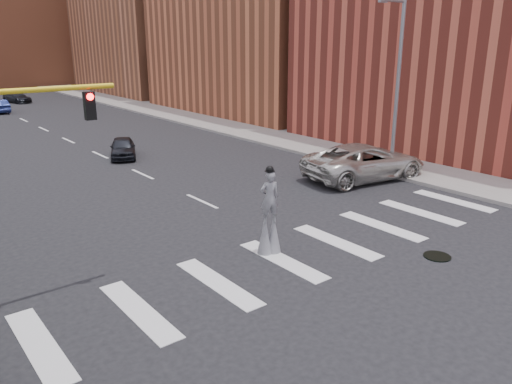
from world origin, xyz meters
The scene contains 9 objects.
ground_plane centered at (0.00, 0.00, 0.00)m, with size 160.00×160.00×0.00m, color black.
sidewalk_right centered at (12.50, 25.00, 0.09)m, with size 5.00×90.00×0.18m, color gray.
manhole centered at (3.00, -2.00, 0.02)m, with size 0.90×0.90×0.04m, color black.
building_far centered at (22.00, 54.00, 10.00)m, with size 16.00×22.00×20.00m, color #A15A3B.
streetlight centered at (10.90, 6.00, 4.90)m, with size 2.05×0.20×9.00m.
stilt_performer centered at (-1.22, 1.77, 1.24)m, with size 0.83×0.61×3.08m.
suv_crossing centered at (8.71, 5.99, 0.92)m, with size 3.07×6.65×1.85m, color beige.
car_near centered at (0.88, 18.43, 0.62)m, with size 1.47×3.64×1.24m, color black.
car_far centered at (2.90, 52.13, 0.59)m, with size 1.66×4.09×1.19m, color black.
Camera 1 is at (-11.31, -10.31, 7.01)m, focal length 35.00 mm.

